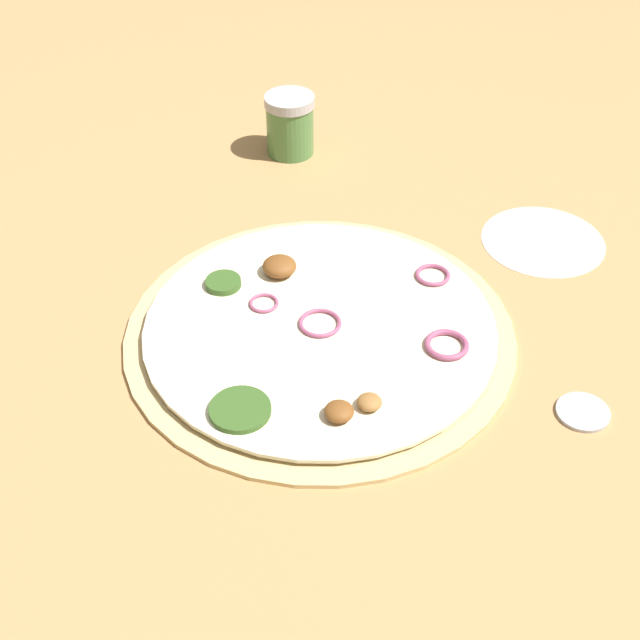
# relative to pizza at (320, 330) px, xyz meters

# --- Properties ---
(ground_plane) EXTENTS (3.00, 3.00, 0.00)m
(ground_plane) POSITION_rel_pizza_xyz_m (-0.00, -0.00, -0.01)
(ground_plane) COLOR tan
(pizza) EXTENTS (0.38, 0.38, 0.03)m
(pizza) POSITION_rel_pizza_xyz_m (0.00, 0.00, 0.00)
(pizza) COLOR #D6B77A
(pizza) RESTS_ON ground_plane
(spice_jar) EXTENTS (0.06, 0.06, 0.08)m
(spice_jar) POSITION_rel_pizza_xyz_m (0.20, -0.29, 0.03)
(spice_jar) COLOR #4C7F42
(spice_jar) RESTS_ON ground_plane
(loose_cap) EXTENTS (0.05, 0.05, 0.01)m
(loose_cap) POSITION_rel_pizza_xyz_m (-0.25, -0.02, -0.00)
(loose_cap) COLOR #B2B2B7
(loose_cap) RESTS_ON ground_plane
(flour_patch) EXTENTS (0.13, 0.13, 0.00)m
(flour_patch) POSITION_rel_pizza_xyz_m (-0.14, -0.26, -0.01)
(flour_patch) COLOR white
(flour_patch) RESTS_ON ground_plane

